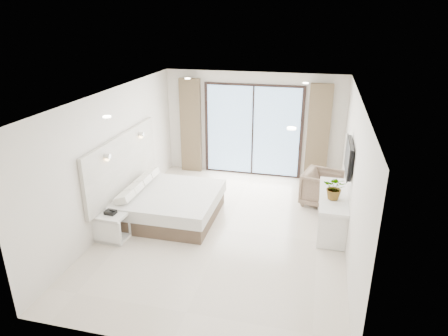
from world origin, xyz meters
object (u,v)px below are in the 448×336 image
Objects in this scene: bed at (168,204)px; console_desk at (333,203)px; armchair at (323,187)px; nightstand at (112,226)px.

bed is 3.36m from console_desk.
armchair is at bearing 99.62° from console_desk.
nightstand is 0.35× the size of console_desk.
nightstand is at bearing 137.29° from armchair.
bed reaches higher than nightstand.
bed is 1.18× the size of console_desk.
armchair reaches higher than bed.
armchair reaches higher than console_desk.
console_desk reaches higher than bed.
console_desk is 1.15m from armchair.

